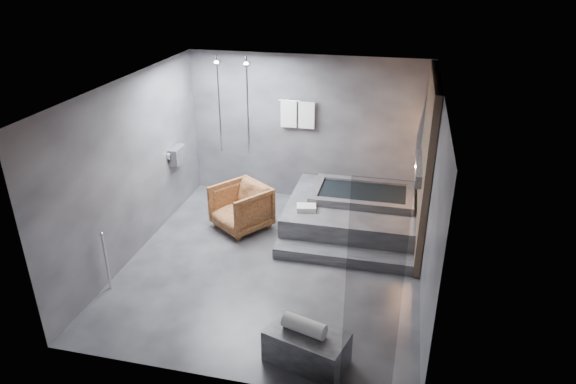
# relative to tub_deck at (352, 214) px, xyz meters

# --- Properties ---
(room) EXTENTS (5.00, 5.04, 2.82)m
(room) POSITION_rel_tub_deck_xyz_m (-0.65, -1.21, 1.48)
(room) COLOR #2C2C2F
(room) RESTS_ON ground
(tub_deck) EXTENTS (2.20, 2.00, 0.50)m
(tub_deck) POSITION_rel_tub_deck_xyz_m (0.00, 0.00, 0.00)
(tub_deck) COLOR #313133
(tub_deck) RESTS_ON ground
(tub_step) EXTENTS (2.20, 0.36, 0.18)m
(tub_step) POSITION_rel_tub_deck_xyz_m (0.00, -1.18, -0.16)
(tub_step) COLOR #313133
(tub_step) RESTS_ON ground
(concrete_bench) EXTENTS (1.05, 0.76, 0.43)m
(concrete_bench) POSITION_rel_tub_deck_xyz_m (-0.13, -3.45, -0.04)
(concrete_bench) COLOR #2F2F31
(concrete_bench) RESTS_ON ground
(driftwood_chair) EXTENTS (1.20, 1.21, 0.79)m
(driftwood_chair) POSITION_rel_tub_deck_xyz_m (-1.89, -0.48, 0.15)
(driftwood_chair) COLOR #4D2813
(driftwood_chair) RESTS_ON ground
(rolled_towel) EXTENTS (0.55, 0.33, 0.19)m
(rolled_towel) POSITION_rel_tub_deck_xyz_m (-0.16, -3.45, 0.27)
(rolled_towel) COLOR silver
(rolled_towel) RESTS_ON concrete_bench
(deck_towel) EXTENTS (0.36, 0.30, 0.09)m
(deck_towel) POSITION_rel_tub_deck_xyz_m (-0.72, -0.52, 0.29)
(deck_towel) COLOR silver
(deck_towel) RESTS_ON tub_deck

